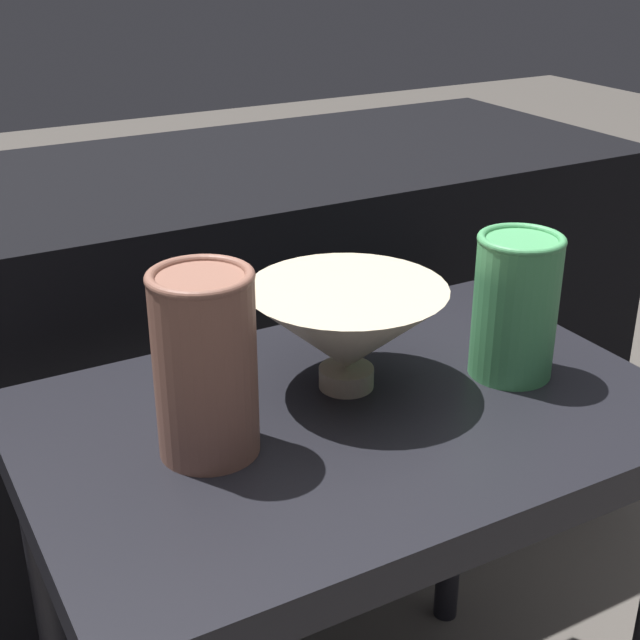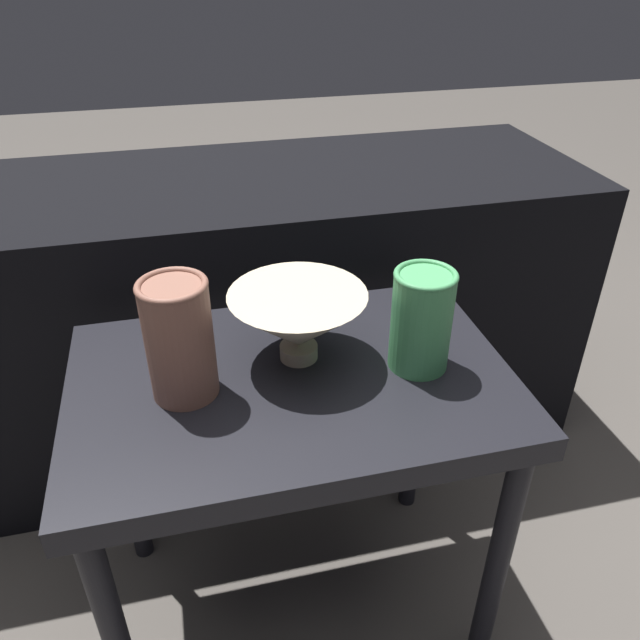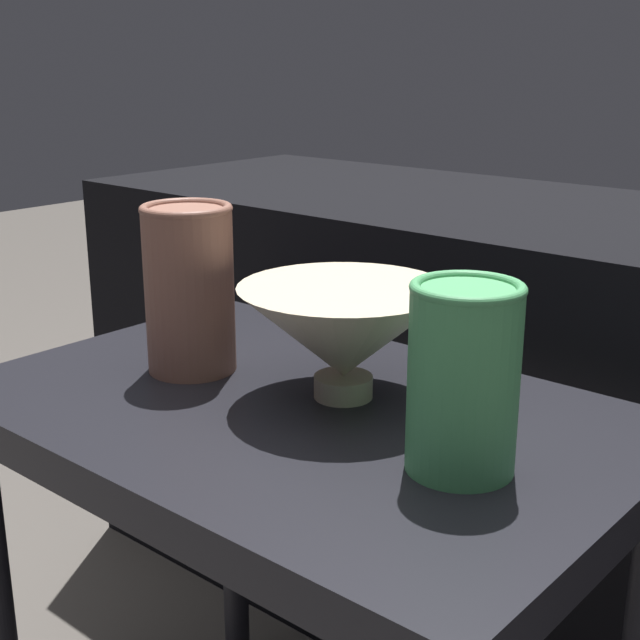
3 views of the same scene
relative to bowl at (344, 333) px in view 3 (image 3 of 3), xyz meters
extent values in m
cube|color=black|center=(-0.02, -0.04, -0.09)|extent=(0.65, 0.43, 0.04)
cylinder|color=black|center=(-0.31, -0.22, -0.36)|extent=(0.04, 0.04, 0.50)
cylinder|color=black|center=(-0.31, 0.14, -0.36)|extent=(0.04, 0.04, 0.50)
cube|color=black|center=(-0.02, 0.49, -0.28)|extent=(1.49, 0.50, 0.66)
cylinder|color=#C1B293|center=(0.00, 0.00, -0.05)|extent=(0.06, 0.06, 0.02)
cone|color=#C1B293|center=(0.00, 0.00, 0.00)|extent=(0.20, 0.20, 0.09)
cylinder|color=brown|center=(-0.17, -0.05, 0.02)|extent=(0.09, 0.09, 0.17)
torus|color=brown|center=(-0.17, -0.05, 0.11)|extent=(0.09, 0.09, 0.01)
cylinder|color=#47995B|center=(0.17, -0.06, 0.01)|extent=(0.09, 0.09, 0.15)
torus|color=#47995B|center=(0.17, -0.06, 0.09)|extent=(0.09, 0.09, 0.01)
camera|label=1|loc=(-0.43, -0.71, 0.39)|focal=50.00mm
camera|label=2|loc=(-0.15, -0.76, 0.50)|focal=35.00mm
camera|label=3|loc=(0.51, -0.63, 0.26)|focal=50.00mm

